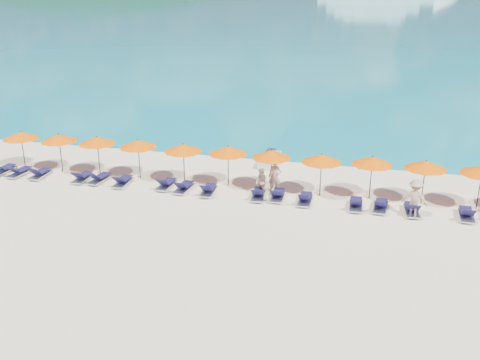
# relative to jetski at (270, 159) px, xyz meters

# --- Properties ---
(ground) EXTENTS (1400.00, 1400.00, 0.00)m
(ground) POSITION_rel_jetski_xyz_m (-0.30, -9.17, -0.35)
(ground) COLOR beige
(headland_main) EXTENTS (374.00, 242.00, 126.50)m
(headland_main) POSITION_rel_jetski_xyz_m (-300.30, 530.83, -38.35)
(headland_main) COLOR black
(headland_main) RESTS_ON ground
(headland_small) EXTENTS (162.00, 126.00, 85.50)m
(headland_small) POSITION_rel_jetski_xyz_m (-150.30, 550.83, -35.35)
(headland_small) COLOR black
(headland_small) RESTS_ON ground
(jetski) EXTENTS (1.04, 2.42, 0.84)m
(jetski) POSITION_rel_jetski_xyz_m (0.00, 0.00, 0.00)
(jetski) COLOR silver
(jetski) RESTS_ON ground
(beachgoer_a) EXTENTS (0.69, 0.47, 1.85)m
(beachgoer_a) POSITION_rel_jetski_xyz_m (1.16, -4.56, 0.58)
(beachgoer_a) COLOR tan
(beachgoer_a) RESTS_ON ground
(beachgoer_b) EXTENTS (0.82, 0.76, 1.47)m
(beachgoer_b) POSITION_rel_jetski_xyz_m (0.55, -5.03, 0.39)
(beachgoer_b) COLOR tan
(beachgoer_b) RESTS_ON ground
(beachgoer_c) EXTENTS (1.29, 0.79, 1.85)m
(beachgoer_c) POSITION_rel_jetski_xyz_m (8.05, -5.83, 0.58)
(beachgoer_c) COLOR tan
(beachgoer_c) RESTS_ON ground
(umbrella_0) EXTENTS (2.10, 2.10, 2.28)m
(umbrella_0) POSITION_rel_jetski_xyz_m (-14.02, -4.12, 1.67)
(umbrella_0) COLOR black
(umbrella_0) RESTS_ON ground
(umbrella_1) EXTENTS (2.10, 2.10, 2.28)m
(umbrella_1) POSITION_rel_jetski_xyz_m (-11.57, -4.07, 1.67)
(umbrella_1) COLOR black
(umbrella_1) RESTS_ON ground
(umbrella_2) EXTENTS (2.10, 2.10, 2.28)m
(umbrella_2) POSITION_rel_jetski_xyz_m (-9.18, -4.01, 1.67)
(umbrella_2) COLOR black
(umbrella_2) RESTS_ON ground
(umbrella_3) EXTENTS (2.10, 2.10, 2.28)m
(umbrella_3) POSITION_rel_jetski_xyz_m (-6.65, -4.06, 1.67)
(umbrella_3) COLOR black
(umbrella_3) RESTS_ON ground
(umbrella_4) EXTENTS (2.10, 2.10, 2.28)m
(umbrella_4) POSITION_rel_jetski_xyz_m (-3.95, -4.20, 1.67)
(umbrella_4) COLOR black
(umbrella_4) RESTS_ON ground
(umbrella_5) EXTENTS (2.10, 2.10, 2.28)m
(umbrella_5) POSITION_rel_jetski_xyz_m (-1.49, -4.04, 1.67)
(umbrella_5) COLOR black
(umbrella_5) RESTS_ON ground
(umbrella_6) EXTENTS (2.10, 2.10, 2.28)m
(umbrella_6) POSITION_rel_jetski_xyz_m (0.88, -4.13, 1.67)
(umbrella_6) COLOR black
(umbrella_6) RESTS_ON ground
(umbrella_7) EXTENTS (2.10, 2.10, 2.28)m
(umbrella_7) POSITION_rel_jetski_xyz_m (3.49, -4.23, 1.67)
(umbrella_7) COLOR black
(umbrella_7) RESTS_ON ground
(umbrella_8) EXTENTS (2.10, 2.10, 2.28)m
(umbrella_8) POSITION_rel_jetski_xyz_m (5.99, -3.98, 1.67)
(umbrella_8) COLOR black
(umbrella_8) RESTS_ON ground
(umbrella_9) EXTENTS (2.10, 2.10, 2.28)m
(umbrella_9) POSITION_rel_jetski_xyz_m (8.54, -4.02, 1.67)
(umbrella_9) COLOR black
(umbrella_9) RESTS_ON ground
(lounger_0) EXTENTS (0.65, 1.71, 0.66)m
(lounger_0) POSITION_rel_jetski_xyz_m (-14.67, -5.22, -0.11)
(lounger_0) COLOR silver
(lounger_0) RESTS_ON ground
(lounger_1) EXTENTS (0.75, 1.74, 0.66)m
(lounger_1) POSITION_rel_jetski_xyz_m (-13.52, -5.38, -0.11)
(lounger_1) COLOR silver
(lounger_1) RESTS_ON ground
(lounger_2) EXTENTS (0.71, 1.73, 0.66)m
(lounger_2) POSITION_rel_jetski_xyz_m (-12.20, -5.35, -0.11)
(lounger_2) COLOR silver
(lounger_2) RESTS_ON ground
(lounger_3) EXTENTS (0.70, 1.73, 0.66)m
(lounger_3) POSITION_rel_jetski_xyz_m (-9.57, -5.31, -0.11)
(lounger_3) COLOR silver
(lounger_3) RESTS_ON ground
(lounger_4) EXTENTS (0.79, 1.75, 0.66)m
(lounger_4) POSITION_rel_jetski_xyz_m (-8.56, -5.24, -0.11)
(lounger_4) COLOR silver
(lounger_4) RESTS_ON ground
(lounger_5) EXTENTS (0.70, 1.73, 0.66)m
(lounger_5) POSITION_rel_jetski_xyz_m (-7.10, -5.37, -0.11)
(lounger_5) COLOR silver
(lounger_5) RESTS_ON ground
(lounger_6) EXTENTS (0.68, 1.72, 0.66)m
(lounger_6) POSITION_rel_jetski_xyz_m (-4.65, -5.17, -0.11)
(lounger_6) COLOR silver
(lounger_6) RESTS_ON ground
(lounger_7) EXTENTS (0.69, 1.73, 0.66)m
(lounger_7) POSITION_rel_jetski_xyz_m (-3.57, -5.39, -0.11)
(lounger_7) COLOR silver
(lounger_7) RESTS_ON ground
(lounger_8) EXTENTS (0.73, 1.74, 0.66)m
(lounger_8) POSITION_rel_jetski_xyz_m (-2.18, -5.47, -0.11)
(lounger_8) COLOR silver
(lounger_8) RESTS_ON ground
(lounger_9) EXTENTS (0.79, 1.76, 0.66)m
(lounger_9) POSITION_rel_jetski_xyz_m (0.48, -5.42, -0.11)
(lounger_9) COLOR silver
(lounger_9) RESTS_ON ground
(lounger_10) EXTENTS (0.70, 1.73, 0.66)m
(lounger_10) POSITION_rel_jetski_xyz_m (1.45, -5.28, -0.11)
(lounger_10) COLOR silver
(lounger_10) RESTS_ON ground
(lounger_11) EXTENTS (0.63, 1.70, 0.66)m
(lounger_11) POSITION_rel_jetski_xyz_m (2.89, -5.47, -0.11)
(lounger_11) COLOR silver
(lounger_11) RESTS_ON ground
(lounger_12) EXTENTS (0.67, 1.72, 0.66)m
(lounger_12) POSITION_rel_jetski_xyz_m (5.39, -5.51, -0.11)
(lounger_12) COLOR silver
(lounger_12) RESTS_ON ground
(lounger_13) EXTENTS (0.77, 1.75, 0.66)m
(lounger_13) POSITION_rel_jetski_xyz_m (6.56, -5.43, -0.11)
(lounger_13) COLOR silver
(lounger_13) RESTS_ON ground
(lounger_14) EXTENTS (0.74, 1.74, 0.66)m
(lounger_14) POSITION_rel_jetski_xyz_m (8.01, -5.54, -0.11)
(lounger_14) COLOR silver
(lounger_14) RESTS_ON ground
(lounger_15) EXTENTS (0.67, 1.72, 0.66)m
(lounger_15) POSITION_rel_jetski_xyz_m (10.47, -5.48, -0.11)
(lounger_15) COLOR silver
(lounger_15) RESTS_ON ground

